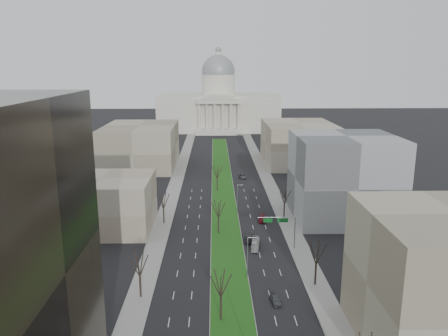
{
  "coord_description": "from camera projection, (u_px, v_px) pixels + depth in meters",
  "views": [
    {
      "loc": [
        -3.01,
        -27.81,
        43.25
      ],
      "look_at": [
        0.01,
        104.22,
        12.03
      ],
      "focal_mm": 35.0,
      "sensor_mm": 36.0,
      "label": 1
    }
  ],
  "objects": [
    {
      "name": "sidewalk_right",
      "position": [
        283.0,
        214.0,
        129.87
      ],
      "size": [
        5.0,
        330.0,
        0.15
      ],
      "primitive_type": "cube",
      "color": "gray",
      "rests_on": "ground"
    },
    {
      "name": "car_red",
      "position": [
        262.0,
        219.0,
        123.87
      ],
      "size": [
        2.74,
        5.3,
        1.47
      ],
      "primitive_type": "imported",
      "rotation": [
        0.0,
        0.0,
        -0.14
      ],
      "color": "maroon",
      "rests_on": "ground"
    },
    {
      "name": "mast_arm_signs",
      "position": [
        284.0,
        225.0,
        104.1
      ],
      "size": [
        9.12,
        0.24,
        8.09
      ],
      "color": "gray",
      "rests_on": "ground"
    },
    {
      "name": "capitol",
      "position": [
        218.0,
        106.0,
        295.61
      ],
      "size": [
        80.0,
        46.0,
        55.0
      ],
      "color": "beige",
      "rests_on": "ground"
    },
    {
      "name": "tree_median_b",
      "position": [
        218.0,
        208.0,
        113.25
      ],
      "size": [
        5.4,
        5.4,
        9.72
      ],
      "color": "black",
      "rests_on": "ground"
    },
    {
      "name": "car_black",
      "position": [
        248.0,
        240.0,
        109.1
      ],
      "size": [
        1.68,
        4.27,
        1.38
      ],
      "primitive_type": "imported",
      "rotation": [
        0.0,
        0.0,
        -0.05
      ],
      "color": "black",
      "rests_on": "ground"
    },
    {
      "name": "box_van",
      "position": [
        255.0,
        244.0,
        105.76
      ],
      "size": [
        2.71,
        7.25,
        1.97
      ],
      "primitive_type": "imported",
      "rotation": [
        0.0,
        0.0,
        -0.15
      ],
      "color": "silver",
      "rests_on": "ground"
    },
    {
      "name": "car_grey_far",
      "position": [
        243.0,
        176.0,
        171.17
      ],
      "size": [
        2.73,
        5.61,
        1.54
      ],
      "primitive_type": "imported",
      "rotation": [
        0.0,
        0.0,
        0.03
      ],
      "color": "#46494D",
      "rests_on": "ground"
    },
    {
      "name": "building_far_left",
      "position": [
        141.0,
        146.0,
        189.89
      ],
      "size": [
        30.0,
        40.0,
        18.0
      ],
      "primitive_type": "cube",
      "color": "gray",
      "rests_on": "ground"
    },
    {
      "name": "streetlamp_median_c",
      "position": [
        237.0,
        199.0,
        128.48
      ],
      "size": [
        1.9,
        0.2,
        9.16
      ],
      "color": "gray",
      "rests_on": "ground"
    },
    {
      "name": "building_beige_left",
      "position": [
        103.0,
        203.0,
        117.43
      ],
      "size": [
        26.0,
        22.0,
        14.0
      ],
      "primitive_type": "cube",
      "color": "tan",
      "rests_on": "ground"
    },
    {
      "name": "tree_median_c",
      "position": [
        217.0,
        172.0,
        152.17
      ],
      "size": [
        5.4,
        5.4,
        9.72
      ],
      "color": "black",
      "rests_on": "ground"
    },
    {
      "name": "building_grey_right",
      "position": [
        344.0,
        177.0,
        124.57
      ],
      "size": [
        28.0,
        26.0,
        24.0
      ],
      "primitive_type": "cube",
      "color": "slate",
      "rests_on": "ground"
    },
    {
      "name": "tree_left_mid",
      "position": [
        139.0,
        263.0,
        81.78
      ],
      "size": [
        5.4,
        5.4,
        9.72
      ],
      "color": "black",
      "rests_on": "ground"
    },
    {
      "name": "building_far_right",
      "position": [
        299.0,
        143.0,
        196.31
      ],
      "size": [
        30.0,
        40.0,
        18.0
      ],
      "primitive_type": "cube",
      "color": "tan",
      "rests_on": "ground"
    },
    {
      "name": "tree_right_mid",
      "position": [
        317.0,
        252.0,
        86.4
      ],
      "size": [
        5.52,
        5.52,
        9.94
      ],
      "color": "black",
      "rests_on": "ground"
    },
    {
      "name": "ground",
      "position": [
        223.0,
        191.0,
        153.82
      ],
      "size": [
        600.0,
        600.0,
        0.0
      ],
      "primitive_type": "plane",
      "color": "black",
      "rests_on": "ground"
    },
    {
      "name": "car_grey_near",
      "position": [
        275.0,
        300.0,
        81.26
      ],
      "size": [
        2.03,
        4.12,
        1.35
      ],
      "primitive_type": "imported",
      "rotation": [
        0.0,
        0.0,
        0.11
      ],
      "color": "#43464A",
      "rests_on": "ground"
    },
    {
      "name": "median",
      "position": [
        223.0,
        191.0,
        152.81
      ],
      "size": [
        8.0,
        222.03,
        0.2
      ],
      "color": "#999993",
      "rests_on": "ground"
    },
    {
      "name": "tree_right_far",
      "position": [
        285.0,
        196.0,
        125.46
      ],
      "size": [
        5.04,
        5.04,
        9.07
      ],
      "color": "black",
      "rests_on": "ground"
    },
    {
      "name": "streetlamp_median_b",
      "position": [
        248.0,
        257.0,
        89.56
      ],
      "size": [
        1.9,
        0.2,
        9.16
      ],
      "color": "gray",
      "rests_on": "ground"
    },
    {
      "name": "sidewalk_left",
      "position": [
        166.0,
        215.0,
        129.09
      ],
      "size": [
        5.0,
        330.0,
        0.15
      ],
      "primitive_type": "cube",
      "color": "gray",
      "rests_on": "ground"
    },
    {
      "name": "tree_median_a",
      "position": [
        221.0,
        283.0,
        74.33
      ],
      "size": [
        5.4,
        5.4,
        9.72
      ],
      "color": "black",
      "rests_on": "ground"
    },
    {
      "name": "tree_left_far",
      "position": [
        163.0,
        200.0,
        120.73
      ],
      "size": [
        5.28,
        5.28,
        9.5
      ],
      "color": "black",
      "rests_on": "ground"
    }
  ]
}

